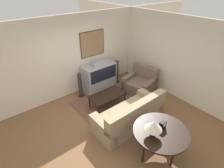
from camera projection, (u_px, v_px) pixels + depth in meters
ground_plane at (111, 123)px, 5.05m from camera, size 12.00×12.00×0.00m
wall_back at (71, 57)px, 5.78m from camera, size 12.00×0.10×2.70m
wall_right at (173, 57)px, 5.77m from camera, size 0.06×12.00×2.70m
area_rug at (109, 104)px, 5.78m from camera, size 2.00×1.81×0.01m
tv at (99, 77)px, 6.40m from camera, size 1.20×0.57×1.07m
couch at (130, 116)px, 4.85m from camera, size 2.06×0.91×0.90m
armchair at (140, 84)px, 6.33m from camera, size 1.10×1.16×0.91m
coffee_table at (107, 96)px, 5.55m from camera, size 1.14×0.61×0.43m
console_table at (161, 133)px, 3.81m from camera, size 1.21×1.21×0.75m
table_lamp at (154, 125)px, 3.54m from camera, size 0.36×0.36×0.38m
mantel_clock at (163, 125)px, 3.82m from camera, size 0.15×0.10×0.18m
speaker_tower_left at (80, 86)px, 5.99m from camera, size 0.23×0.23×0.90m
speaker_tower_right at (117, 72)px, 6.87m from camera, size 0.23×0.23×0.90m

